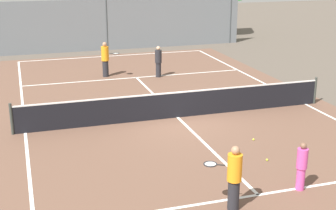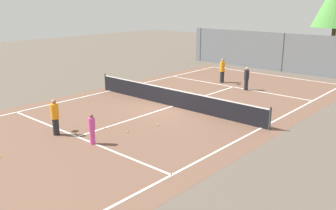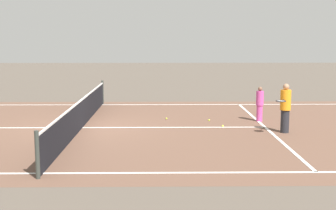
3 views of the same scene
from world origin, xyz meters
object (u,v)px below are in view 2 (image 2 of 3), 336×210
(player_1, at_px, (92,129))
(player_2, at_px, (246,78))
(player_3, at_px, (55,117))
(tennis_ball_1, at_px, (158,125))
(tennis_ball_3, at_px, (133,96))
(tennis_ball_0, at_px, (105,128))
(player_0, at_px, (222,70))
(tennis_ball_2, at_px, (0,156))
(tennis_ball_4, at_px, (128,132))

(player_1, bearing_deg, player_2, 90.37)
(player_3, xyz_separation_m, tennis_ball_1, (2.56, 3.88, -0.81))
(player_2, distance_m, tennis_ball_3, 7.62)
(tennis_ball_0, bearing_deg, tennis_ball_1, 51.81)
(player_2, xyz_separation_m, tennis_ball_3, (-4.42, -6.17, -0.76))
(tennis_ball_0, bearing_deg, player_0, 96.99)
(tennis_ball_3, bearing_deg, player_0, 74.62)
(player_3, height_order, tennis_ball_2, player_3)
(tennis_ball_4, bearing_deg, tennis_ball_3, 134.74)
(player_0, relative_size, tennis_ball_4, 26.25)
(player_3, bearing_deg, tennis_ball_1, 56.63)
(player_1, xyz_separation_m, player_2, (-0.08, 12.67, 0.12))
(player_3, relative_size, tennis_ball_2, 24.68)
(tennis_ball_0, height_order, tennis_ball_4, same)
(tennis_ball_3, bearing_deg, tennis_ball_2, -73.22)
(tennis_ball_1, xyz_separation_m, tennis_ball_2, (-2.04, -6.66, 0.00))
(tennis_ball_2, xyz_separation_m, tennis_ball_4, (1.66, 5.06, 0.00))
(tennis_ball_0, relative_size, tennis_ball_2, 1.00)
(player_1, relative_size, tennis_ball_2, 19.78)
(player_1, xyz_separation_m, tennis_ball_0, (-1.09, 1.52, -0.64))
(player_0, bearing_deg, player_2, -19.43)
(player_0, distance_m, tennis_ball_4, 11.99)
(player_0, bearing_deg, tennis_ball_3, -105.38)
(tennis_ball_0, xyz_separation_m, tennis_ball_2, (-0.49, -4.70, 0.00))
(player_3, bearing_deg, tennis_ball_3, 109.18)
(player_0, distance_m, tennis_ball_3, 7.36)
(player_1, height_order, tennis_ball_2, player_1)
(tennis_ball_1, relative_size, tennis_ball_4, 1.00)
(player_1, distance_m, player_2, 12.67)
(tennis_ball_0, height_order, tennis_ball_3, same)
(player_3, relative_size, tennis_ball_4, 24.68)
(player_1, relative_size, tennis_ball_4, 19.78)
(tennis_ball_2, distance_m, tennis_ball_4, 5.32)
(player_2, bearing_deg, tennis_ball_3, -125.59)
(tennis_ball_0, bearing_deg, player_2, 84.85)
(player_0, distance_m, tennis_ball_2, 16.77)
(tennis_ball_2, relative_size, tennis_ball_3, 1.00)
(player_2, distance_m, tennis_ball_4, 10.82)
(tennis_ball_0, distance_m, tennis_ball_4, 1.22)
(player_0, xyz_separation_m, player_2, (2.48, -0.87, -0.10))
(player_2, xyz_separation_m, tennis_ball_0, (-1.00, -11.15, -0.76))
(tennis_ball_2, bearing_deg, tennis_ball_0, 83.99)
(player_3, xyz_separation_m, tennis_ball_3, (-2.40, 6.90, -0.81))
(player_1, height_order, player_2, player_2)
(tennis_ball_0, relative_size, tennis_ball_1, 1.00)
(player_2, distance_m, tennis_ball_2, 15.94)
(player_0, distance_m, player_1, 13.78)
(player_1, relative_size, tennis_ball_3, 19.78)
(player_0, xyz_separation_m, tennis_ball_3, (-1.94, -7.04, -0.86))
(player_2, distance_m, tennis_ball_1, 9.23)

